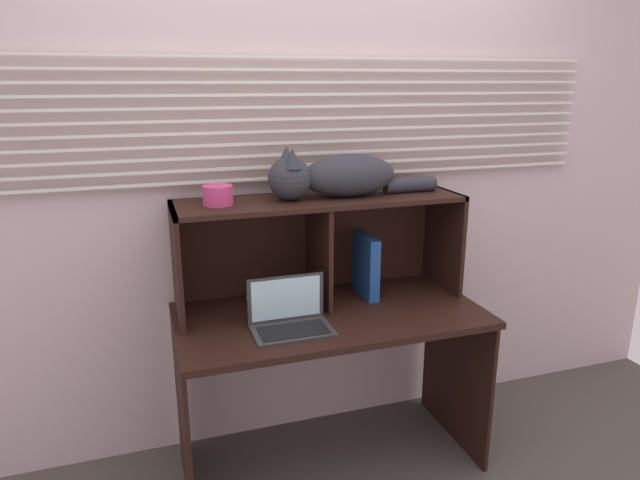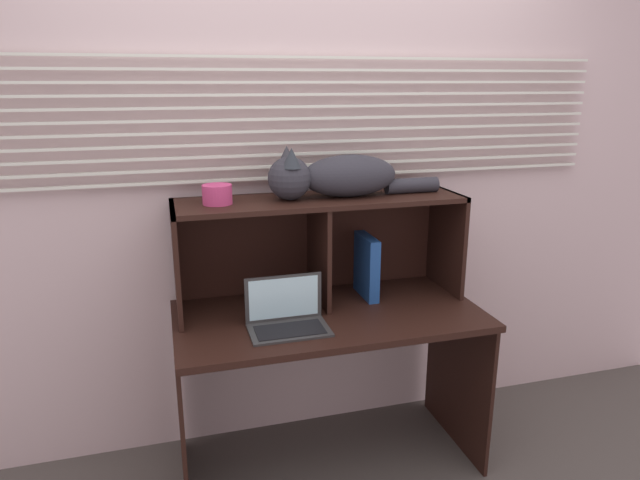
# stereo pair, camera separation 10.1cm
# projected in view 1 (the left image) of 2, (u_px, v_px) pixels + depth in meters

# --- Properties ---
(back_panel_with_blinds) EXTENTS (4.40, 0.08, 2.50)m
(back_panel_with_blinds) POSITION_uv_depth(u_px,v_px,m) (305.00, 189.00, 2.69)
(back_panel_with_blinds) COLOR beige
(back_panel_with_blinds) RESTS_ON ground
(desk) EXTENTS (1.35, 0.68, 0.77)m
(desk) POSITION_uv_depth(u_px,v_px,m) (330.00, 345.00, 2.52)
(desk) COLOR black
(desk) RESTS_ON ground
(hutch_shelf_unit) EXTENTS (1.29, 0.36, 0.49)m
(hutch_shelf_unit) POSITION_uv_depth(u_px,v_px,m) (317.00, 229.00, 2.55)
(hutch_shelf_unit) COLOR black
(hutch_shelf_unit) RESTS_ON desk
(cat) EXTENTS (0.80, 0.20, 0.23)m
(cat) POSITION_uv_depth(u_px,v_px,m) (334.00, 176.00, 2.47)
(cat) COLOR #2D2D34
(cat) RESTS_ON hutch_shelf_unit
(laptop) EXTENTS (0.33, 0.21, 0.21)m
(laptop) POSITION_uv_depth(u_px,v_px,m) (290.00, 318.00, 2.31)
(laptop) COLOR #313131
(laptop) RESTS_ON desk
(binder_upright) EXTENTS (0.05, 0.22, 0.29)m
(binder_upright) POSITION_uv_depth(u_px,v_px,m) (366.00, 266.00, 2.64)
(binder_upright) COLOR #1D4992
(binder_upright) RESTS_ON desk
(book_stack) EXTENTS (0.18, 0.27, 0.05)m
(book_stack) POSITION_uv_depth(u_px,v_px,m) (270.00, 301.00, 2.54)
(book_stack) COLOR tan
(book_stack) RESTS_ON desk
(small_basket) EXTENTS (0.13, 0.13, 0.08)m
(small_basket) POSITION_uv_depth(u_px,v_px,m) (218.00, 195.00, 2.33)
(small_basket) COLOR #C73C73
(small_basket) RESTS_ON hutch_shelf_unit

